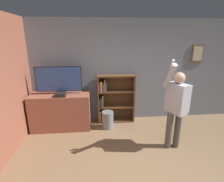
# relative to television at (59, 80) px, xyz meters

# --- Properties ---
(wall_back) EXTENTS (6.90, 0.09, 2.70)m
(wall_back) POSITION_rel_television_xyz_m (1.68, 0.38, 0.10)
(wall_back) COLOR gray
(wall_back) RESTS_ON ground_plane
(wall_side_brick) EXTENTS (0.06, 4.22, 2.70)m
(wall_side_brick) POSITION_rel_television_xyz_m (-0.81, -0.96, 0.09)
(wall_side_brick) COLOR #93513D
(wall_side_brick) RESTS_ON ground_plane
(tv_ledge) EXTENTS (1.44, 0.60, 0.90)m
(tv_ledge) POSITION_rel_television_xyz_m (0.00, -0.04, -0.80)
(tv_ledge) COLOR #93513D
(tv_ledge) RESTS_ON ground_plane
(television) EXTENTS (1.10, 0.22, 0.68)m
(television) POSITION_rel_television_xyz_m (0.00, 0.00, 0.00)
(television) COLOR black
(television) RESTS_ON tv_ledge
(game_console) EXTENTS (0.23, 0.20, 0.09)m
(game_console) POSITION_rel_television_xyz_m (0.06, -0.22, -0.31)
(game_console) COLOR black
(game_console) RESTS_ON tv_ledge
(bookshelf) EXTENTS (0.99, 0.28, 1.30)m
(bookshelf) POSITION_rel_television_xyz_m (1.34, 0.20, -0.61)
(bookshelf) COLOR brown
(bookshelf) RESTS_ON ground_plane
(person) EXTENTS (0.56, 0.54, 1.88)m
(person) POSITION_rel_television_xyz_m (2.47, -1.12, -0.28)
(person) COLOR #56514C
(person) RESTS_ON ground_plane
(waste_bin) EXTENTS (0.29, 0.29, 0.44)m
(waste_bin) POSITION_rel_television_xyz_m (1.17, -0.17, -1.04)
(waste_bin) COLOR gray
(waste_bin) RESTS_ON ground_plane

